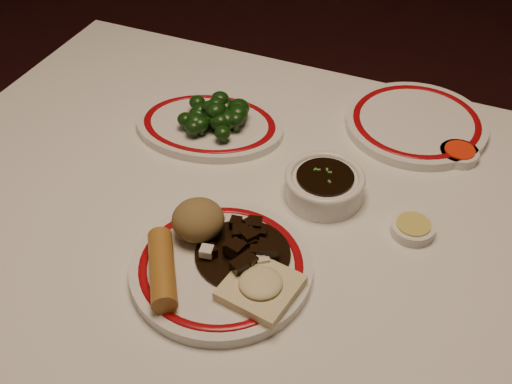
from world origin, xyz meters
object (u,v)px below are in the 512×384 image
(dining_table, at_px, (266,267))
(main_plate, at_px, (221,268))
(broccoli_pile, at_px, (216,113))
(broccoli_plate, at_px, (209,126))
(soy_bowl, at_px, (324,187))
(fried_wonton, at_px, (261,286))
(spring_roll, at_px, (162,269))
(stirfry_heap, at_px, (245,249))
(rice_mound, at_px, (198,220))

(dining_table, xyz_separation_m, main_plate, (-0.02, -0.11, 0.10))
(broccoli_pile, bearing_deg, broccoli_plate, -177.00)
(main_plate, distance_m, soy_bowl, 0.22)
(fried_wonton, relative_size, soy_bowl, 0.85)
(main_plate, height_order, spring_roll, spring_roll)
(dining_table, xyz_separation_m, spring_roll, (-0.08, -0.16, 0.13))
(broccoli_pile, height_order, soy_bowl, broccoli_pile)
(stirfry_heap, bearing_deg, broccoli_plate, 125.24)
(broccoli_plate, xyz_separation_m, broccoli_pile, (0.01, 0.00, 0.03))
(main_plate, height_order, soy_bowl, soy_bowl)
(fried_wonton, height_order, soy_bowl, fried_wonton)
(main_plate, distance_m, broccoli_plate, 0.33)
(dining_table, height_order, spring_roll, spring_roll)
(main_plate, distance_m, spring_roll, 0.08)
(rice_mound, xyz_separation_m, soy_bowl, (0.13, 0.16, -0.02))
(broccoli_plate, bearing_deg, dining_table, -44.49)
(fried_wonton, bearing_deg, soy_bowl, 87.30)
(fried_wonton, distance_m, stirfry_heap, 0.07)
(spring_roll, relative_size, fried_wonton, 1.21)
(soy_bowl, bearing_deg, broccoli_plate, 160.28)
(main_plate, xyz_separation_m, broccoli_pile, (-0.15, 0.29, 0.03))
(dining_table, bearing_deg, broccoli_pile, 133.05)
(broccoli_plate, distance_m, soy_bowl, 0.25)
(rice_mound, relative_size, broccoli_plate, 0.26)
(rice_mound, bearing_deg, broccoli_pile, 110.48)
(fried_wonton, bearing_deg, spring_roll, -167.24)
(dining_table, bearing_deg, fried_wonton, -71.04)
(rice_mound, bearing_deg, fried_wonton, -27.34)
(stirfry_heap, distance_m, broccoli_pile, 0.31)
(spring_roll, xyz_separation_m, broccoli_pile, (-0.09, 0.34, 0.00))
(rice_mound, xyz_separation_m, spring_roll, (-0.01, -0.09, -0.01))
(broccoli_pile, bearing_deg, main_plate, -63.16)
(main_plate, height_order, broccoli_plate, main_plate)
(fried_wonton, xyz_separation_m, broccoli_plate, (-0.23, 0.31, -0.02))
(soy_bowl, bearing_deg, fried_wonton, -92.70)
(dining_table, relative_size, broccoli_plate, 4.17)
(main_plate, bearing_deg, stirfry_heap, 53.75)
(soy_bowl, bearing_deg, main_plate, -111.04)
(fried_wonton, bearing_deg, broccoli_pile, 124.47)
(dining_table, relative_size, broccoli_pile, 10.47)
(spring_roll, height_order, soy_bowl, spring_roll)
(spring_roll, bearing_deg, broccoli_pile, 71.84)
(rice_mound, height_order, fried_wonton, rice_mound)
(broccoli_plate, xyz_separation_m, soy_bowl, (0.24, -0.09, 0.01))
(spring_roll, xyz_separation_m, soy_bowl, (0.14, 0.25, -0.01))
(soy_bowl, bearing_deg, broccoli_pile, 158.95)
(broccoli_plate, bearing_deg, broccoli_pile, 3.00)
(broccoli_pile, relative_size, soy_bowl, 0.95)
(fried_wonton, relative_size, broccoli_pile, 0.89)
(soy_bowl, bearing_deg, stirfry_heap, -107.97)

